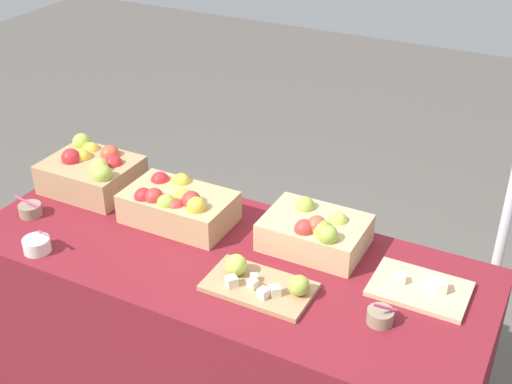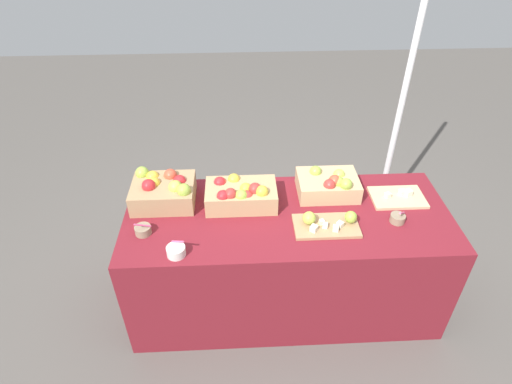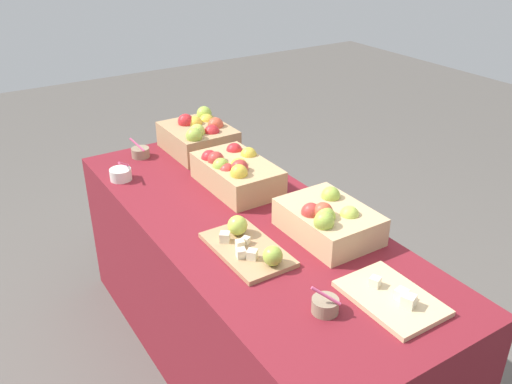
% 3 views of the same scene
% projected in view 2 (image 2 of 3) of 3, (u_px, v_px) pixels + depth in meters
% --- Properties ---
extents(ground_plane, '(10.00, 10.00, 0.00)m').
position_uv_depth(ground_plane, '(283.00, 297.00, 2.91)').
color(ground_plane, '#56514C').
extents(table, '(1.90, 0.76, 0.74)m').
position_uv_depth(table, '(285.00, 259.00, 2.69)').
color(table, maroon).
rests_on(table, ground_plane).
extents(apple_crate_left, '(0.37, 0.30, 0.18)m').
position_uv_depth(apple_crate_left, '(164.00, 190.00, 2.52)').
color(apple_crate_left, tan).
rests_on(apple_crate_left, table).
extents(apple_crate_middle, '(0.42, 0.25, 0.17)m').
position_uv_depth(apple_crate_middle, '(241.00, 194.00, 2.50)').
color(apple_crate_middle, tan).
rests_on(apple_crate_middle, table).
extents(apple_crate_right, '(0.37, 0.27, 0.16)m').
position_uv_depth(apple_crate_right, '(329.00, 184.00, 2.59)').
color(apple_crate_right, tan).
rests_on(apple_crate_right, table).
extents(cutting_board_front, '(0.36, 0.21, 0.09)m').
position_uv_depth(cutting_board_front, '(327.00, 223.00, 2.36)').
color(cutting_board_front, tan).
rests_on(cutting_board_front, table).
extents(cutting_board_back, '(0.32, 0.22, 0.06)m').
position_uv_depth(cutting_board_back, '(398.00, 197.00, 2.58)').
color(cutting_board_back, '#D1B284').
rests_on(cutting_board_back, table).
extents(sample_bowl_near, '(0.09, 0.09, 0.10)m').
position_uv_depth(sample_bowl_near, '(398.00, 218.00, 2.40)').
color(sample_bowl_near, gray).
rests_on(sample_bowl_near, table).
extents(sample_bowl_mid, '(0.10, 0.10, 0.11)m').
position_uv_depth(sample_bowl_mid, '(176.00, 251.00, 2.19)').
color(sample_bowl_mid, silver).
rests_on(sample_bowl_mid, table).
extents(sample_bowl_far, '(0.10, 0.09, 0.10)m').
position_uv_depth(sample_bowl_far, '(143.00, 230.00, 2.32)').
color(sample_bowl_far, gray).
rests_on(sample_bowl_far, table).
extents(tent_pole, '(0.04, 0.04, 2.12)m').
position_uv_depth(tent_pole, '(402.00, 103.00, 2.92)').
color(tent_pole, white).
rests_on(tent_pole, ground_plane).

